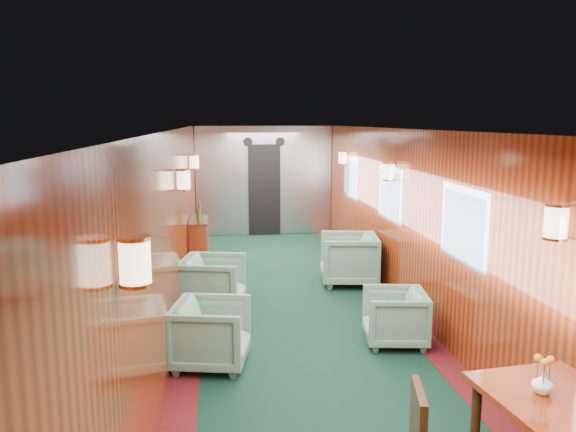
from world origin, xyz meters
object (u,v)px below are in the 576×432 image
object	(u,v)px
credenza	(199,243)
armchair_right_near	(395,317)
dining_table	(568,426)
armchair_left_far	(213,284)
armchair_right_far	(349,259)
armchair_left_near	(211,334)

from	to	relation	value
credenza	armchair_right_near	distance (m)	4.27
dining_table	armchair_left_far	xyz separation A→B (m)	(-2.17, 4.38, -0.33)
dining_table	armchair_right_far	size ratio (longest dim) A/B	1.38
armchair_left_far	credenza	bearing A→B (deg)	18.97
armchair_left_near	armchair_left_far	bearing A→B (deg)	11.11
armchair_left_near	armchair_left_far	distance (m)	1.73
armchair_right_near	armchair_left_near	bearing A→B (deg)	-72.64
credenza	armchair_left_far	size ratio (longest dim) A/B	1.40
armchair_right_near	armchair_right_far	distance (m)	2.39
dining_table	credenza	world-z (taller)	credenza
credenza	armchair_right_far	world-z (taller)	credenza
dining_table	armchair_left_near	size ratio (longest dim) A/B	1.58
armchair_left_far	armchair_right_near	world-z (taller)	armchair_left_far
credenza	armchair_left_near	distance (m)	3.93
armchair_right_near	armchair_right_far	size ratio (longest dim) A/B	0.79
dining_table	armchair_left_far	size ratio (longest dim) A/B	1.47
dining_table	credenza	distance (m)	7.01
dining_table	armchair_right_near	size ratio (longest dim) A/B	1.73
armchair_left_near	armchair_left_far	size ratio (longest dim) A/B	0.93
armchair_left_far	armchair_right_far	world-z (taller)	armchair_right_far
armchair_left_far	armchair_right_far	distance (m)	2.30
armchair_right_far	dining_table	bearing A→B (deg)	8.88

